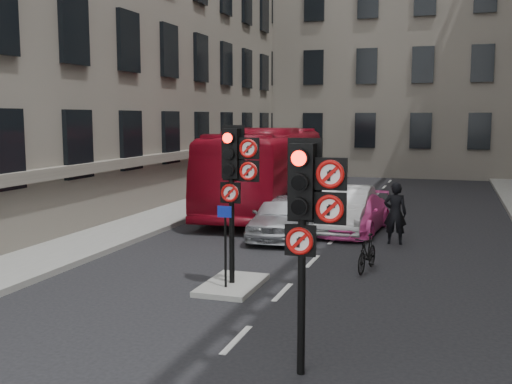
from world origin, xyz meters
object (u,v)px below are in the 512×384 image
Objects in this scene: signal_near at (308,206)px; motorcyclist at (395,213)px; bus_red at (268,169)px; motorcycle at (367,253)px; info_sign at (225,235)px; car_pink at (356,214)px; signal_far at (235,170)px; car_white at (346,209)px; car_silver at (281,216)px.

motorcyclist is (0.41, 9.99, -1.63)m from signal_near.
signal_near reaches higher than bus_red.
info_sign reaches higher than motorcycle.
info_sign is (-1.66, -7.94, 0.68)m from car_pink.
signal_far is 0.84× the size of car_pink.
car_white is at bearing 96.75° from signal_near.
motorcycle is at bearing 89.64° from signal_near.
signal_near is at bearing -83.41° from car_white.
car_pink is at bearing 110.20° from motorcycle.
car_white is at bearing 42.87° from car_silver.
info_sign reaches higher than car_pink.
car_silver is 3.60m from motorcyclist.
motorcycle is at bearing 42.95° from signal_far.
car_white is 5.47m from bus_red.
motorcyclist is at bearing 60.25° from info_sign.
car_white reaches higher than car_pink.
motorcycle is 3.59m from motorcyclist.
signal_far is at bearing -128.73° from motorcycle.
bus_red is (-4.27, 3.88, 1.08)m from car_pink.
bus_red reaches higher than car_pink.
car_white is at bearing -47.03° from motorcyclist.
signal_near is 4.68m from info_sign.
car_silver reaches higher than car_pink.
signal_near is 1.87× the size of motorcyclist.
signal_far is at bearing 123.02° from signal_near.
car_pink is 8.14m from info_sign.
info_sign is (0.48, -6.22, 0.61)m from car_silver.
signal_near is 16.33m from bus_red.
car_pink is at bearing -50.20° from motorcyclist.
bus_red is 8.04× the size of motorcycle.
motorcyclist is 7.11m from info_sign.
car_silver is 0.95× the size of car_pink.
bus_red is 6.70× the size of info_sign.
signal_far reaches higher than bus_red.
info_sign reaches higher than car_silver.
car_white is 0.42m from car_pink.
car_pink is 2.14m from motorcyclist.
motorcycle is at bearing -73.59° from car_pink.
signal_far is 2.35× the size of motorcycle.
signal_far reaches higher than car_silver.
motorcyclist is at bearing 63.36° from signal_far.
motorcycle is 4.04m from info_sign.
car_silver is at bearing -0.33° from motorcyclist.
info_sign is (-3.10, -6.38, 0.35)m from motorcyclist.
bus_red is at bearing 103.32° from signal_far.
motorcycle is (3.22, -3.37, -0.23)m from car_silver.
car_white is 5.47m from motorcycle.
motorcyclist is (1.44, -1.55, 0.33)m from car_pink.
motorcycle is (1.07, -5.09, -0.16)m from car_pink.
signal_near is at bearing -75.94° from car_silver.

